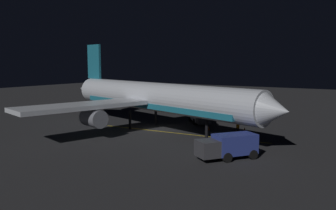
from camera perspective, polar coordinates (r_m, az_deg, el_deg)
The scene contains 8 objects.
ground_plane at distance 47.63m, azimuth -2.04°, elevation -4.15°, with size 180.00×180.00×0.20m, color #272729.
apron_guide_stripe at distance 45.18m, azimuth 1.89°, elevation -4.62°, with size 0.24×23.25×0.01m, color gold.
airliner at distance 47.47m, azimuth -2.55°, elevation 1.17°, with size 35.76×39.59×11.92m.
baggage_truck at distance 33.75m, azimuth 9.83°, elevation -6.61°, with size 5.90×5.03×2.32m.
catering_truck at distance 52.35m, azimuth 5.18°, elevation -1.72°, with size 6.19×5.73×2.28m.
ground_crew_worker at distance 45.05m, azimuth 11.23°, elevation -3.64°, with size 0.40×0.40×1.74m.
traffic_cone_near_left at distance 47.59m, azimuth 12.29°, elevation -3.88°, with size 0.50×0.50×0.55m.
traffic_cone_near_right at distance 47.42m, azimuth 6.61°, elevation -3.81°, with size 0.50×0.50×0.55m.
Camera 1 is at (38.50, 26.51, 9.04)m, focal length 37.66 mm.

